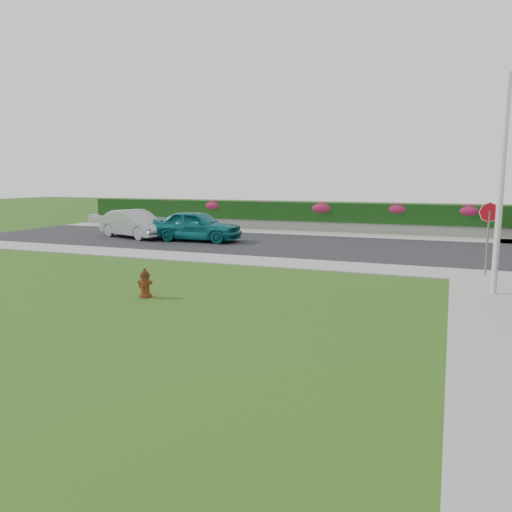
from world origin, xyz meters
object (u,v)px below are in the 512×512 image
at_px(sedan_teal, 197,226).
at_px(utility_pole, 501,187).
at_px(fire_hydrant, 145,284).
at_px(sedan_silver, 135,224).
at_px(stop_sign, 489,222).

relative_size(sedan_teal, utility_pole, 0.77).
relative_size(fire_hydrant, utility_pole, 0.13).
height_order(sedan_silver, utility_pole, utility_pole).
xyz_separation_m(fire_hydrant, sedan_teal, (-4.28, 10.90, 0.43)).
relative_size(fire_hydrant, sedan_teal, 0.17).
xyz_separation_m(sedan_teal, stop_sign, (12.76, -4.45, 0.94)).
distance_m(sedan_teal, sedan_silver, 3.71).
height_order(fire_hydrant, sedan_teal, sedan_teal).
height_order(sedan_teal, sedan_silver, sedan_teal).
distance_m(fire_hydrant, sedan_silver, 13.59).
bearing_deg(sedan_silver, sedan_teal, -72.66).
distance_m(sedan_teal, stop_sign, 13.55).
distance_m(fire_hydrant, utility_pole, 9.61).
distance_m(fire_hydrant, stop_sign, 10.75).
bearing_deg(sedan_teal, stop_sign, -110.94).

